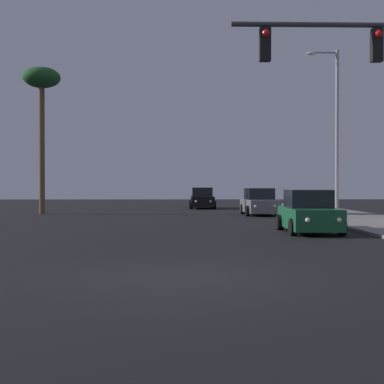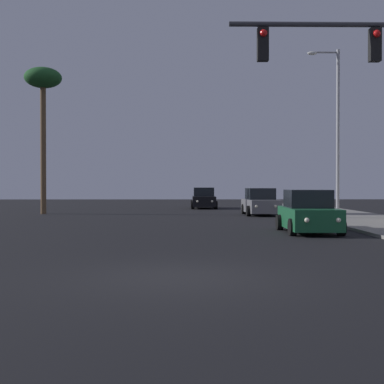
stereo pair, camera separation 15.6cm
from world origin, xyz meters
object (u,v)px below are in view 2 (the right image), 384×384
(car_grey, at_px, (260,203))
(street_lamp, at_px, (335,124))
(car_black, at_px, (204,199))
(palm_tree_mid, at_px, (43,87))
(car_green, at_px, (308,213))

(car_grey, relative_size, street_lamp, 0.48)
(car_black, bearing_deg, car_grey, 108.36)
(palm_tree_mid, bearing_deg, car_grey, -6.69)
(car_green, xyz_separation_m, street_lamp, (3.26, 7.66, 4.36))
(street_lamp, height_order, palm_tree_mid, palm_tree_mid)
(car_black, xyz_separation_m, palm_tree_mid, (-10.73, -8.14, 7.49))
(car_green, distance_m, street_lamp, 9.40)
(car_green, distance_m, car_grey, 12.32)
(car_black, relative_size, car_grey, 0.99)
(car_grey, bearing_deg, car_black, -74.33)
(car_grey, distance_m, street_lamp, 7.20)
(car_black, bearing_deg, car_green, 98.82)
(car_black, bearing_deg, palm_tree_mid, 37.66)
(car_black, distance_m, street_lamp, 16.41)
(palm_tree_mid, bearing_deg, car_green, -44.95)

